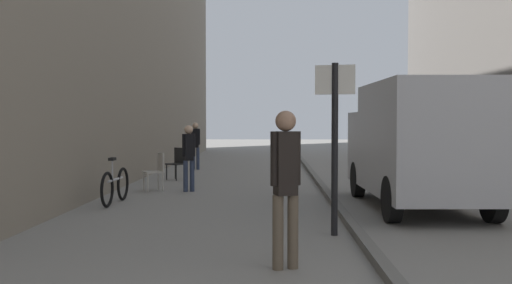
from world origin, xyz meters
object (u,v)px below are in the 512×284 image
object	(u,v)px
pedestrian_mid_block	(189,153)
delivery_van	(417,142)
cafe_chair_near_window	(178,161)
street_sign_post	(335,133)
pedestrian_far_crossing	(196,142)
bicycle_leaning	(115,186)
pedestrian_main_foreground	(286,178)
cafe_chair_by_doorway	(156,169)

from	to	relation	value
pedestrian_mid_block	delivery_van	distance (m)	5.54
delivery_van	cafe_chair_near_window	bearing A→B (deg)	134.63
pedestrian_mid_block	cafe_chair_near_window	size ratio (longest dim) A/B	1.73
pedestrian_mid_block	street_sign_post	size ratio (longest dim) A/B	0.63
pedestrian_far_crossing	bicycle_leaning	bearing A→B (deg)	-89.66
pedestrian_mid_block	bicycle_leaning	world-z (taller)	pedestrian_mid_block
pedestrian_far_crossing	cafe_chair_near_window	size ratio (longest dim) A/B	1.78
street_sign_post	pedestrian_main_foreground	bearing A→B (deg)	80.23
pedestrian_mid_block	street_sign_post	distance (m)	6.12
pedestrian_main_foreground	cafe_chair_by_doorway	size ratio (longest dim) A/B	1.97
street_sign_post	cafe_chair_near_window	size ratio (longest dim) A/B	2.77
delivery_van	cafe_chair_by_doorway	distance (m)	6.38
delivery_van	cafe_chair_by_doorway	world-z (taller)	delivery_van
bicycle_leaning	cafe_chair_near_window	xyz separation A→B (m)	(0.49, 4.96, 0.17)
bicycle_leaning	cafe_chair_near_window	bearing A→B (deg)	86.66
pedestrian_main_foreground	pedestrian_mid_block	size ratio (longest dim) A/B	1.14
street_sign_post	cafe_chair_by_doorway	size ratio (longest dim) A/B	2.77
pedestrian_far_crossing	delivery_van	bearing A→B (deg)	-53.90
cafe_chair_by_doorway	street_sign_post	bearing A→B (deg)	-173.13
pedestrian_main_foreground	street_sign_post	distance (m)	2.20
pedestrian_mid_block	pedestrian_far_crossing	world-z (taller)	pedestrian_far_crossing
cafe_chair_by_doorway	pedestrian_main_foreground	bearing A→B (deg)	174.02
pedestrian_main_foreground	pedestrian_mid_block	xyz separation A→B (m)	(-2.20, 7.30, -0.13)
delivery_van	cafe_chair_near_window	xyz separation A→B (m)	(-5.64, 5.42, -0.76)
cafe_chair_near_window	pedestrian_far_crossing	bearing A→B (deg)	-58.48
delivery_van	cafe_chair_by_doorway	bearing A→B (deg)	153.05
pedestrian_far_crossing	street_sign_post	world-z (taller)	street_sign_post
pedestrian_main_foreground	cafe_chair_by_doorway	distance (m)	8.05
pedestrian_main_foreground	bicycle_leaning	distance (m)	6.25
street_sign_post	pedestrian_far_crossing	bearing A→B (deg)	-60.81
pedestrian_main_foreground	pedestrian_mid_block	world-z (taller)	pedestrian_main_foreground
pedestrian_main_foreground	cafe_chair_by_doorway	bearing A→B (deg)	93.42
pedestrian_far_crossing	pedestrian_main_foreground	bearing A→B (deg)	-74.01
delivery_van	pedestrian_main_foreground	bearing A→B (deg)	-121.23
street_sign_post	bicycle_leaning	distance (m)	5.41
street_sign_post	cafe_chair_near_window	bearing A→B (deg)	-53.72
pedestrian_mid_block	cafe_chair_near_window	distance (m)	2.96
cafe_chair_near_window	pedestrian_mid_block	bearing A→B (deg)	137.14
pedestrian_far_crossing	street_sign_post	size ratio (longest dim) A/B	0.64
delivery_van	cafe_chair_near_window	size ratio (longest dim) A/B	5.20
cafe_chair_near_window	cafe_chair_by_doorway	bearing A→B (deg)	120.74
street_sign_post	cafe_chair_by_doorway	world-z (taller)	street_sign_post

